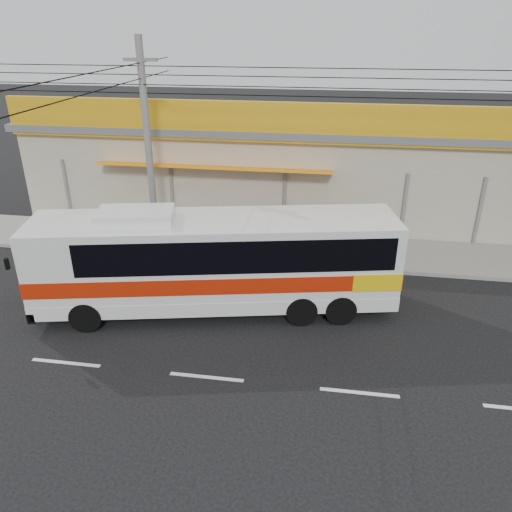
{
  "coord_description": "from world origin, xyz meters",
  "views": [
    {
      "loc": [
        2.93,
        -12.78,
        8.57
      ],
      "look_at": [
        0.63,
        2.0,
        1.52
      ],
      "focal_mm": 35.0,
      "sensor_mm": 36.0,
      "label": 1
    }
  ],
  "objects": [
    {
      "name": "storefront_building",
      "position": [
        -0.01,
        11.54,
        2.3
      ],
      "size": [
        22.6,
        9.2,
        5.7
      ],
      "color": "#ADA48C",
      "rests_on": "ground"
    },
    {
      "name": "lane_markings",
      "position": [
        0.0,
        -2.5,
        0.0
      ],
      "size": [
        50.0,
        0.12,
        0.01
      ],
      "primitive_type": null,
      "color": "silver",
      "rests_on": "ground"
    },
    {
      "name": "utility_pole",
      "position": [
        -3.93,
        5.01,
        6.75
      ],
      "size": [
        34.0,
        14.0,
        8.18
      ],
      "color": "slate",
      "rests_on": "ground"
    },
    {
      "name": "ground",
      "position": [
        0.0,
        0.0,
        0.0
      ],
      "size": [
        120.0,
        120.0,
        0.0
      ],
      "primitive_type": "plane",
      "color": "black",
      "rests_on": "ground"
    },
    {
      "name": "sidewalk",
      "position": [
        0.0,
        6.0,
        0.07
      ],
      "size": [
        30.0,
        3.2,
        0.15
      ],
      "primitive_type": "cube",
      "color": "slate",
      "rests_on": "ground"
    },
    {
      "name": "motorbike_dark",
      "position": [
        -8.54,
        5.28,
        0.71
      ],
      "size": [
        1.9,
        0.73,
        1.11
      ],
      "primitive_type": "imported",
      "rotation": [
        0.0,
        0.0,
        1.68
      ],
      "color": "black",
      "rests_on": "sidewalk"
    },
    {
      "name": "coach_bus",
      "position": [
        -0.33,
        1.0,
        1.86
      ],
      "size": [
        11.54,
        4.67,
        3.48
      ],
      "rotation": [
        0.0,
        0.0,
        0.21
      ],
      "color": "silver",
      "rests_on": "ground"
    },
    {
      "name": "motorbike_red",
      "position": [
        -6.16,
        4.9,
        0.61
      ],
      "size": [
        1.84,
        0.94,
        0.92
      ],
      "primitive_type": "imported",
      "rotation": [
        0.0,
        0.0,
        1.37
      ],
      "color": "#93280A",
      "rests_on": "sidewalk"
    }
  ]
}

